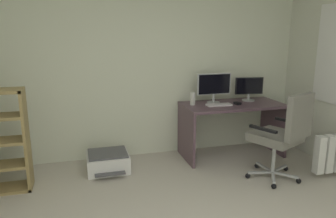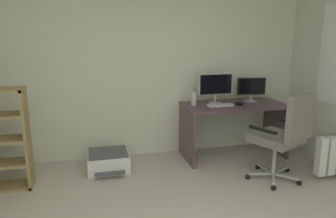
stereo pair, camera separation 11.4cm
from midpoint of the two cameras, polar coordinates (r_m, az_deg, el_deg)
name	(u,v)px [view 2 (the right image)]	position (r m, az deg, el deg)	size (l,w,h in m)	color
wall_back	(132,60)	(4.44, -5.55, 8.50)	(4.81, 0.10, 2.66)	silver
desk	(234,118)	(4.57, 12.18, -1.63)	(1.38, 0.68, 0.74)	#573F4B
monitor_main	(215,86)	(4.49, 9.07, 4.09)	(0.49, 0.18, 0.41)	#B2B5B7
monitor_secondary	(251,88)	(4.74, 15.11, 3.63)	(0.40, 0.18, 0.33)	#B2B5B7
keyboard	(220,105)	(4.38, 9.89, 0.68)	(0.34, 0.13, 0.02)	silver
computer_mouse	(239,104)	(4.48, 13.09, 0.90)	(0.06, 0.10, 0.03)	black
desktop_speaker	(194,99)	(4.36, 5.31, 1.79)	(0.07, 0.07, 0.17)	silver
office_chair	(284,133)	(3.90, 20.53, -4.05)	(0.66, 0.70, 1.05)	#B7BABC
printer	(108,161)	(4.20, -9.67, -8.99)	(0.51, 0.53, 0.24)	white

